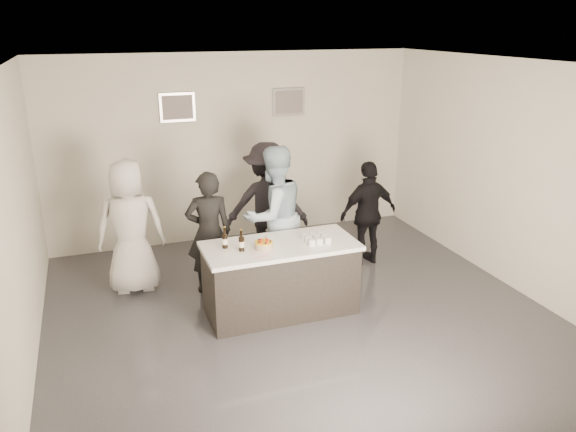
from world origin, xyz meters
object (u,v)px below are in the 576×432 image
at_px(person_main_blue, 274,216).
at_px(person_guest_right, 368,213).
at_px(beer_bottle_a, 225,238).
at_px(person_main_black, 209,232).
at_px(bar_counter, 280,278).
at_px(beer_bottle_b, 241,240).
at_px(cake, 264,245).
at_px(person_guest_left, 130,227).
at_px(person_guest_back, 267,205).

distance_m(person_main_blue, person_guest_right, 1.52).
height_order(beer_bottle_a, person_main_black, person_main_black).
distance_m(bar_counter, beer_bottle_b, 0.76).
distance_m(beer_bottle_b, person_guest_right, 2.44).
bearing_deg(bar_counter, cake, -164.87).
xyz_separation_m(bar_counter, beer_bottle_b, (-0.49, -0.05, 0.58)).
relative_size(person_main_black, person_guest_left, 0.92).
relative_size(beer_bottle_a, person_main_blue, 0.14).
relative_size(person_guest_left, person_guest_right, 1.16).
distance_m(person_main_blue, person_guest_left, 1.89).
relative_size(bar_counter, person_guest_left, 1.03).
xyz_separation_m(cake, person_main_black, (-0.46, 0.94, -0.11)).
bearing_deg(beer_bottle_b, person_main_blue, 52.29).
bearing_deg(person_main_blue, beer_bottle_b, 34.45).
distance_m(person_guest_right, person_guest_back, 1.48).
bearing_deg(person_guest_right, bar_counter, 25.58).
bearing_deg(person_guest_right, person_main_blue, 0.64).
bearing_deg(bar_counter, person_guest_left, 143.10).
xyz_separation_m(beer_bottle_a, person_guest_left, (-0.99, 1.13, -0.13)).
height_order(person_main_black, person_guest_back, person_guest_back).
height_order(person_main_black, person_main_blue, person_main_blue).
height_order(person_main_blue, person_guest_left, person_main_blue).
distance_m(cake, person_main_black, 1.05).
bearing_deg(person_guest_back, person_guest_right, 179.90).
bearing_deg(person_main_black, person_guest_back, -141.32).
bearing_deg(person_main_blue, cake, 47.12).
distance_m(cake, person_guest_right, 2.20).
bearing_deg(person_guest_left, cake, 142.04).
height_order(beer_bottle_b, person_guest_left, person_guest_left).
height_order(beer_bottle_b, person_main_black, person_main_black).
xyz_separation_m(person_main_black, person_main_blue, (0.89, -0.03, 0.13)).
xyz_separation_m(person_main_blue, person_guest_back, (0.11, 0.63, -0.04)).
height_order(bar_counter, person_guest_left, person_guest_left).
relative_size(beer_bottle_a, person_main_black, 0.16).
bearing_deg(bar_counter, person_main_blue, 76.62).
xyz_separation_m(beer_bottle_b, person_main_black, (-0.19, 0.92, -0.21)).
height_order(person_main_black, person_guest_right, person_main_black).
bearing_deg(beer_bottle_b, person_guest_left, 132.01).
relative_size(cake, person_main_black, 0.13).
xyz_separation_m(cake, person_main_blue, (0.43, 0.91, 0.02)).
bearing_deg(person_main_black, cake, 123.56).
relative_size(cake, beer_bottle_a, 0.84).
distance_m(beer_bottle_b, person_main_black, 0.97).
bearing_deg(beer_bottle_a, beer_bottle_b, -42.94).
xyz_separation_m(beer_bottle_b, person_guest_right, (2.19, 1.03, -0.25)).
bearing_deg(person_guest_right, person_guest_back, -24.12).
relative_size(beer_bottle_b, person_guest_right, 0.17).
distance_m(beer_bottle_b, person_guest_back, 1.73).
relative_size(cake, person_guest_back, 0.12).
bearing_deg(person_guest_back, person_guest_left, 26.66).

